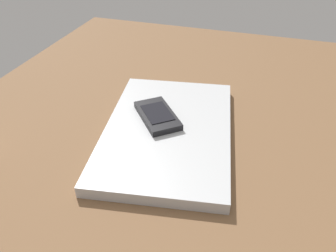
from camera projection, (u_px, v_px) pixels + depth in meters
The scene contains 3 objects.
desk_surface at pixel (143, 159), 56.66cm from camera, with size 120.00×80.00×3.00cm, color brown.
laptop_closed at pixel (168, 131), 58.96cm from camera, with size 32.46×21.14×1.94cm, color #B7BABC.
cell_phone_on_laptop at pixel (160, 116), 59.97cm from camera, with size 11.34×10.68×1.27cm.
Camera 1 is at (39.76, 16.81, 38.83)cm, focal length 36.52 mm.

